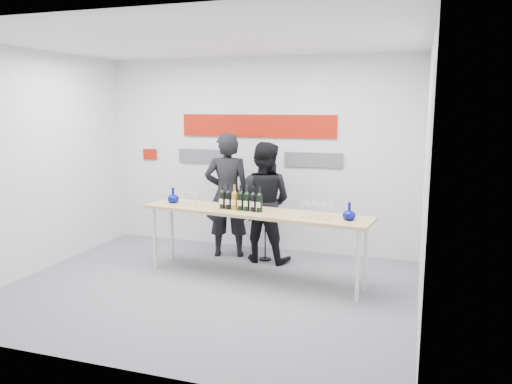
% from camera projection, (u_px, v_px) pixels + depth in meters
% --- Properties ---
extents(ground, '(5.00, 5.00, 0.00)m').
position_uv_depth(ground, '(208.00, 289.00, 6.23)').
color(ground, slate).
rests_on(ground, ground).
extents(back_wall, '(5.00, 0.04, 3.00)m').
position_uv_depth(back_wall, '(257.00, 155.00, 7.85)').
color(back_wall, silver).
rests_on(back_wall, ground).
extents(signage, '(3.38, 0.02, 0.79)m').
position_uv_depth(signage, '(253.00, 135.00, 7.78)').
color(signage, '#A41607').
rests_on(signage, back_wall).
extents(tasting_table, '(3.12, 0.98, 0.92)m').
position_uv_depth(tasting_table, '(254.00, 216.00, 6.46)').
color(tasting_table, tan).
rests_on(tasting_table, ground).
extents(wine_bottles, '(0.62, 0.15, 0.33)m').
position_uv_depth(wine_bottles, '(241.00, 198.00, 6.46)').
color(wine_bottles, black).
rests_on(wine_bottles, tasting_table).
extents(decanter_left, '(0.16, 0.16, 0.21)m').
position_uv_depth(decanter_left, '(173.00, 195.00, 6.97)').
color(decanter_left, '#060B7A').
rests_on(decanter_left, tasting_table).
extents(decanter_right, '(0.16, 0.16, 0.21)m').
position_uv_depth(decanter_right, '(349.00, 211.00, 5.92)').
color(decanter_right, '#060B7A').
rests_on(decanter_right, tasting_table).
extents(glasses_left, '(0.26, 0.25, 0.18)m').
position_uv_depth(glasses_left, '(190.00, 198.00, 6.82)').
color(glasses_left, silver).
rests_on(glasses_left, tasting_table).
extents(glasses_right, '(0.38, 0.26, 0.18)m').
position_uv_depth(glasses_right, '(316.00, 210.00, 6.08)').
color(glasses_right, silver).
rests_on(glasses_right, tasting_table).
extents(presenter_left, '(0.78, 0.62, 1.88)m').
position_uv_depth(presenter_left, '(228.00, 195.00, 7.47)').
color(presenter_left, black).
rests_on(presenter_left, ground).
extents(presenter_right, '(0.88, 0.71, 1.75)m').
position_uv_depth(presenter_right, '(263.00, 202.00, 7.25)').
color(presenter_right, black).
rests_on(presenter_right, ground).
extents(mic_stand, '(0.18, 0.18, 1.57)m').
position_uv_depth(mic_stand, '(265.00, 229.00, 7.33)').
color(mic_stand, black).
rests_on(mic_stand, ground).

